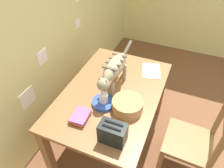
# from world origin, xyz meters

# --- Properties ---
(wall_rear) EXTENTS (5.17, 0.11, 2.50)m
(wall_rear) POSITION_xyz_m (-0.00, 1.97, 1.25)
(wall_rear) COLOR #D7D082
(wall_rear) RESTS_ON ground_plane
(dining_table) EXTENTS (1.31, 0.87, 0.74)m
(dining_table) POSITION_xyz_m (0.01, 1.22, 0.65)
(dining_table) COLOR brown
(dining_table) RESTS_ON ground_plane
(cat) EXTENTS (0.71, 0.15, 0.32)m
(cat) POSITION_xyz_m (0.07, 1.23, 0.97)
(cat) COLOR gray
(cat) RESTS_ON dining_table
(saucer_bowl) EXTENTS (0.21, 0.21, 0.03)m
(saucer_bowl) POSITION_xyz_m (-0.15, 1.23, 0.76)
(saucer_bowl) COLOR #3153B2
(saucer_bowl) RESTS_ON dining_table
(coffee_mug) EXTENTS (0.12, 0.08, 0.08)m
(coffee_mug) POSITION_xyz_m (-0.15, 1.23, 0.82)
(coffee_mug) COLOR white
(coffee_mug) RESTS_ON saucer_bowl
(magazine) EXTENTS (0.30, 0.25, 0.01)m
(magazine) POSITION_xyz_m (0.47, 0.97, 0.75)
(magazine) COLOR silver
(magazine) RESTS_ON dining_table
(book_stack) EXTENTS (0.19, 0.14, 0.05)m
(book_stack) POSITION_xyz_m (-0.38, 1.34, 0.77)
(book_stack) COLOR silver
(book_stack) RESTS_ON dining_table
(wicker_basket) EXTENTS (0.27, 0.27, 0.10)m
(wicker_basket) POSITION_xyz_m (-0.13, 1.02, 0.80)
(wicker_basket) COLOR tan
(wicker_basket) RESTS_ON dining_table
(toaster) EXTENTS (0.12, 0.20, 0.18)m
(toaster) POSITION_xyz_m (-0.47, 1.02, 0.83)
(toaster) COLOR black
(toaster) RESTS_ON dining_table
(wooden_chair_near) EXTENTS (0.43, 0.43, 0.92)m
(wooden_chair_near) POSITION_xyz_m (-0.02, 0.41, 0.45)
(wooden_chair_near) COLOR olive
(wooden_chair_near) RESTS_ON ground_plane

